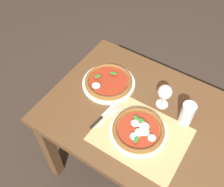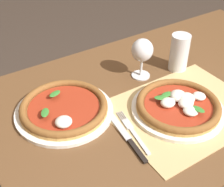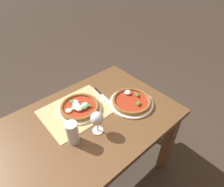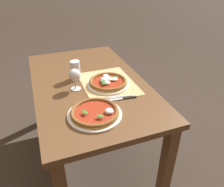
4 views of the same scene
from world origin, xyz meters
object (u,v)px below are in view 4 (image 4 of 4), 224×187
object	(u,v)px
pizza_near	(108,82)
wine_glass	(75,76)
pint_glass	(76,71)
fork	(118,97)
knife	(121,99)
pizza_far	(95,113)

from	to	relation	value
pizza_near	wine_glass	world-z (taller)	wine_glass
pint_glass	fork	distance (m)	0.41
pint_glass	knife	xyz separation A→B (m)	(-0.39, -0.21, -0.06)
pizza_near	knife	size ratio (longest dim) A/B	1.41
pizza_far	wine_glass	world-z (taller)	wine_glass
pizza_near	pizza_far	size ratio (longest dim) A/B	0.95
fork	pizza_far	bearing A→B (deg)	124.53
wine_glass	knife	distance (m)	0.35
pizza_far	fork	world-z (taller)	pizza_far
wine_glass	knife	xyz separation A→B (m)	(-0.23, -0.24, -0.10)
wine_glass	fork	bearing A→B (deg)	-131.47
pizza_far	wine_glass	bearing A→B (deg)	6.46
knife	fork	bearing A→B (deg)	21.18
wine_glass	fork	xyz separation A→B (m)	(-0.21, -0.23, -0.10)
pizza_near	fork	size ratio (longest dim) A/B	1.52
pint_glass	fork	size ratio (longest dim) A/B	0.72
fork	knife	bearing A→B (deg)	-158.82
wine_glass	knife	size ratio (longest dim) A/B	0.72
pizza_near	pizza_far	xyz separation A→B (m)	(-0.32, 0.19, -0.00)
wine_glass	pizza_near	bearing A→B (deg)	-95.56
fork	pint_glass	bearing A→B (deg)	28.79
pizza_near	wine_glass	size ratio (longest dim) A/B	1.96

